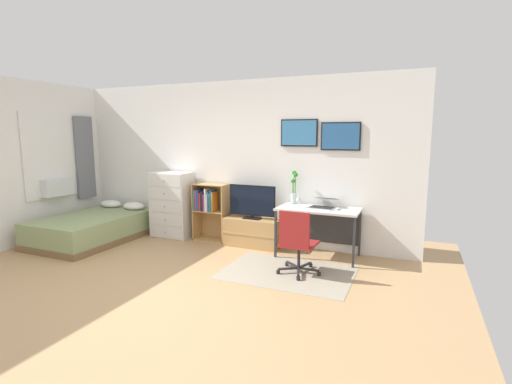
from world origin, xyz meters
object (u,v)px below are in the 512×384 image
bookshelf (209,207)px  wine_glass (298,198)px  tv_stand (253,232)px  office_chair (297,241)px  bamboo_vase (294,189)px  computer_mouse (338,209)px  laptop (324,203)px  bed (94,227)px  desk (320,216)px  television (252,202)px  dresser (172,205)px

bookshelf → wine_glass: bookshelf is taller
tv_stand → bookshelf: bearing=176.8°
office_chair → bamboo_vase: size_ratio=1.66×
office_chair → computer_mouse: office_chair is taller
laptop → computer_mouse: size_ratio=4.15×
bed → computer_mouse: bearing=8.9°
tv_stand → computer_mouse: (1.40, -0.12, 0.53)m
bed → wine_glass: bearing=9.8°
computer_mouse → desk: bearing=163.0°
computer_mouse → bamboo_vase: bamboo_vase is taller
bed → desk: (3.78, 0.73, 0.38)m
bed → television: bearing=15.5°
bed → dresser: 1.38m
bookshelf → tv_stand: bookshelf is taller
bookshelf → dresser: bearing=-175.0°
dresser → office_chair: 2.78m
tv_stand → wine_glass: bearing=-11.0°
television → bamboo_vase: bamboo_vase is taller
dresser → laptop: dresser is taller
dresser → bamboo_vase: 2.27m
dresser → computer_mouse: bearing=-2.1°
desk → wine_glass: bearing=-157.7°
dresser → office_chair: (2.61, -0.95, -0.12)m
desk → laptop: (0.05, 0.02, 0.19)m
tv_stand → laptop: bearing=-0.9°
office_chair → wine_glass: (-0.23, 0.81, 0.42)m
tv_stand → bamboo_vase: 1.00m
dresser → bookshelf: size_ratio=1.18×
bookshelf → office_chair: size_ratio=1.14×
bookshelf → office_chair: (1.89, -1.01, -0.12)m
bed → wine_glass: wine_glass is taller
bookshelf → computer_mouse: bookshelf is taller
laptop → wine_glass: bearing=-152.6°
tv_stand → office_chair: (1.05, -0.97, 0.23)m
bookshelf → wine_glass: (1.66, -0.21, 0.29)m
dresser → bamboo_vase: bearing=3.1°
office_chair → wine_glass: 0.94m
television → desk: size_ratio=0.66×
computer_mouse → bamboo_vase: size_ratio=0.20×
wine_glass → computer_mouse: bearing=3.4°
television → computer_mouse: (1.40, -0.10, 0.02)m
laptop → bookshelf: bearing=-176.2°
bookshelf → desk: 1.96m
television → bamboo_vase: (0.66, 0.13, 0.24)m
tv_stand → television: 0.50m
office_chair → laptop: bearing=84.6°
dresser → wine_glass: 2.41m
laptop → computer_mouse: (0.23, -0.10, -0.05)m
dresser → wine_glass: dresser is taller
television → wine_glass: bearing=-9.5°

